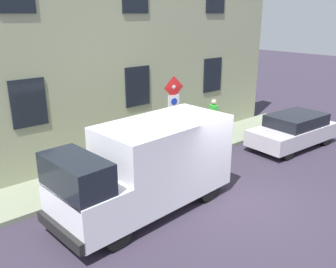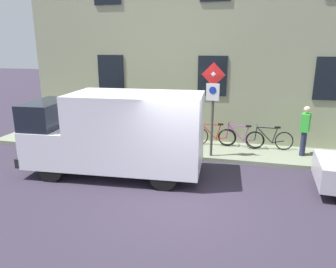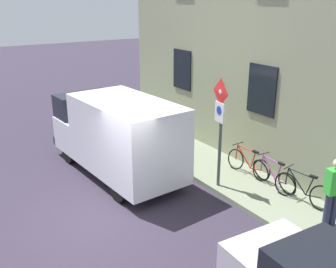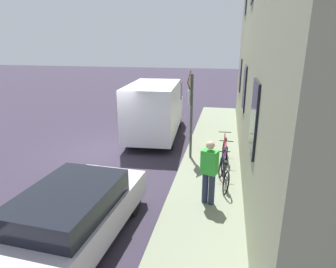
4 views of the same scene
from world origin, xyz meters
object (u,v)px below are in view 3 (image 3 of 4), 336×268
(bicycle_purple, at_px, (273,175))
(bicycle_red, at_px, (248,163))
(pedestrian, at_px, (334,190))
(delivery_van, at_px, (117,134))
(bicycle_black, at_px, (303,189))
(sign_post_stacked, at_px, (220,118))

(bicycle_purple, relative_size, bicycle_red, 1.00)
(bicycle_purple, relative_size, pedestrian, 1.00)
(bicycle_purple, height_order, bicycle_red, same)
(delivery_van, height_order, bicycle_red, delivery_van)
(bicycle_black, bearing_deg, pedestrian, 153.16)
(bicycle_black, relative_size, bicycle_red, 1.00)
(bicycle_purple, distance_m, pedestrian, 2.22)
(delivery_van, height_order, bicycle_purple, delivery_van)
(bicycle_red, distance_m, pedestrian, 3.21)
(sign_post_stacked, relative_size, bicycle_red, 1.78)
(bicycle_black, height_order, pedestrian, pedestrian)
(sign_post_stacked, bearing_deg, bicycle_black, -57.42)
(pedestrian, bearing_deg, bicycle_black, -0.07)
(bicycle_black, bearing_deg, sign_post_stacked, 24.30)
(bicycle_black, xyz_separation_m, pedestrian, (-0.37, -1.10, 0.56))
(bicycle_red, height_order, pedestrian, pedestrian)
(bicycle_black, height_order, bicycle_purple, same)
(sign_post_stacked, bearing_deg, pedestrian, -73.79)
(delivery_van, bearing_deg, bicycle_purple, -142.16)
(pedestrian, bearing_deg, delivery_van, 44.79)
(sign_post_stacked, distance_m, pedestrian, 3.40)
(bicycle_black, distance_m, pedestrian, 1.29)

